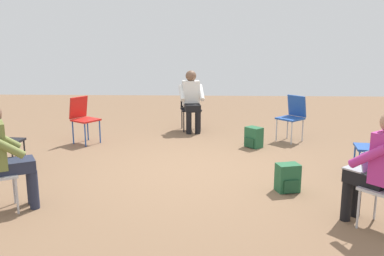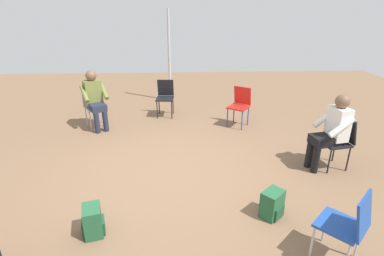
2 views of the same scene
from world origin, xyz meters
name	(u,v)px [view 1 (image 1 of 2)]	position (x,y,z in m)	size (l,w,h in m)	color
ground_plane	(196,170)	(0.00, 0.00, 0.00)	(15.46, 15.46, 0.00)	brown
chair_south	(377,144)	(-0.27, -2.49, 0.50)	(0.46, 0.49, 0.85)	#1E4799
chair_east	(190,106)	(2.75, 0.20, 0.50)	(0.50, 0.46, 0.85)	black
chair_northeast	(83,116)	(1.54, 2.11, 0.50)	(0.57, 0.58, 0.85)	red
chair_north	(2,137)	(-0.10, 2.84, 0.50)	(0.43, 0.47, 0.85)	black
chair_southeast	(293,115)	(1.83, -1.74, 0.50)	(0.58, 0.59, 0.85)	#1E4799
person_with_laptop	(378,163)	(-1.82, -1.89, 0.69)	(0.64, 0.63, 1.24)	black
person_in_white	(192,98)	(2.59, 0.17, 0.69)	(0.56, 0.55, 1.24)	black
person_in_olive	(4,151)	(-1.54, 2.10, 0.69)	(0.62, 0.63, 1.24)	#23283D
backpack_near_laptop_user	(288,179)	(-0.82, -1.18, 0.16)	(0.29, 0.32, 0.36)	#235B38
backpack_by_empty_chair	(254,138)	(1.34, -0.98, 0.16)	(0.34, 0.34, 0.36)	#235B38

